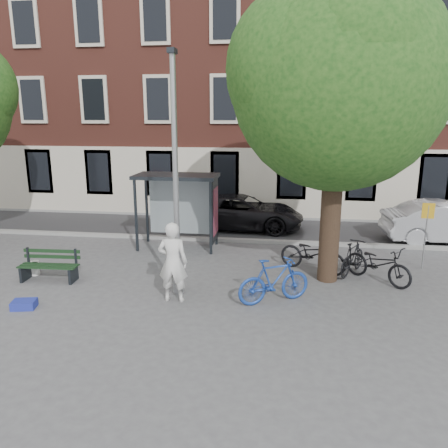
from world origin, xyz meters
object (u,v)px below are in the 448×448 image
notice_sign (427,221)px  bus_shelter (188,194)px  bike_a (313,254)px  bike_c (378,264)px  bike_b (274,281)px  car_silver (448,223)px  bench (50,267)px  painter (173,262)px  bike_d (353,258)px  lamppost (176,189)px  car_dark (242,212)px

notice_sign → bus_shelter: bearing=174.8°
bike_a → bike_c: bike_a is taller
bike_c → notice_sign: 2.28m
notice_sign → bike_b: bearing=-140.6°
bike_a → bike_b: size_ratio=1.08×
bike_c → car_silver: size_ratio=0.44×
bench → bus_shelter: bearing=46.5°
painter → bus_shelter: bearing=-82.8°
bike_d → car_silver: bearing=-106.0°
car_silver → bench: bearing=109.5°
bench → painter: bearing=-15.7°
lamppost → bus_shelter: bearing=98.4°
car_dark → notice_sign: notice_sign is taller
bike_a → bike_d: (1.16, -0.07, -0.04)m
bench → car_silver: 13.79m
lamppost → notice_sign: lamppost is taller
car_silver → painter: bearing=122.1°
bike_a → car_silver: (5.12, 3.84, 0.21)m
car_dark → car_silver: bearing=-95.6°
bike_c → bike_d: size_ratio=1.22×
bike_d → bike_c: bearing=167.4°
painter → lamppost: bearing=-89.4°
bike_b → bench: bearing=56.1°
bus_shelter → notice_sign: bus_shelter is taller
bike_d → notice_sign: 2.54m
bus_shelter → bench: bearing=-130.8°
painter → bench: painter is taller
painter → bike_a: painter is taller
painter → car_silver: 10.90m
painter → bike_b: (2.52, 0.24, -0.44)m
lamppost → notice_sign: 7.64m
lamppost → bike_c: lamppost is taller
car_dark → car_silver: 7.81m
bench → car_dark: 8.28m
car_dark → bike_d: bearing=-140.5°
bike_c → painter: bearing=153.7°
bike_b → bike_c: (2.86, 1.83, -0.04)m
bike_a → bike_b: 2.68m
lamppost → painter: 1.84m
notice_sign → bike_a: bearing=-164.3°
car_silver → notice_sign: notice_sign is taller
bike_c → car_dark: bearing=81.2°
bike_d → lamppost: bearing=53.1°
bench → car_dark: bearing=51.5°
notice_sign → bike_d: bearing=-157.0°
car_dark → notice_sign: 7.37m
car_dark → bike_c: bearing=-139.2°
bench → bike_b: 6.41m
bike_b → bike_c: size_ratio=0.94×
painter → bike_a: 4.52m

